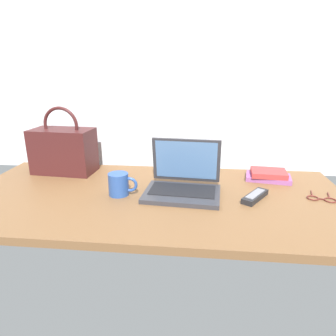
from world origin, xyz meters
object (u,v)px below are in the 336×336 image
(laptop, at_px, (183,182))
(eyeglasses, at_px, (321,199))
(book_stack, at_px, (268,175))
(coffee_mug, at_px, (119,184))
(remote_control_near, at_px, (255,196))
(handbag, at_px, (64,150))

(laptop, bearing_deg, eyeglasses, -2.48)
(laptop, bearing_deg, book_stack, 25.59)
(coffee_mug, distance_m, remote_control_near, 0.56)
(coffee_mug, relative_size, handbag, 0.37)
(laptop, distance_m, book_stack, 0.44)
(eyeglasses, height_order, handbag, handbag)
(coffee_mug, bearing_deg, eyeglasses, 2.47)
(book_stack, bearing_deg, handbag, 179.28)
(laptop, relative_size, eyeglasses, 2.65)
(laptop, distance_m, handbag, 0.65)
(laptop, height_order, eyeglasses, laptop)
(handbag, relative_size, book_stack, 1.51)
(laptop, relative_size, book_stack, 1.49)
(coffee_mug, relative_size, remote_control_near, 0.77)
(handbag, bearing_deg, coffee_mug, -36.60)
(laptop, height_order, handbag, handbag)
(laptop, height_order, remote_control_near, laptop)
(handbag, bearing_deg, eyeglasses, -10.85)
(laptop, relative_size, remote_control_near, 2.05)
(laptop, xyz_separation_m, handbag, (-0.61, 0.20, 0.07))
(eyeglasses, distance_m, book_stack, 0.27)
(remote_control_near, relative_size, book_stack, 0.73)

